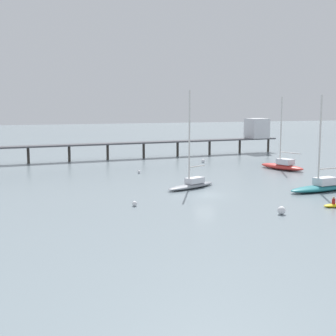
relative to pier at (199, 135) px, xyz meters
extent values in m
plane|color=gray|center=(-16.27, -41.37, -4.27)|extent=(400.00, 400.00, 0.00)
cube|color=#4C4C51|center=(-16.27, -1.30, -1.15)|extent=(69.98, 8.44, 0.30)
cylinder|color=#38332D|center=(-35.09, -2.81, -2.79)|extent=(0.50, 0.50, 2.97)
cylinder|color=#38332D|center=(-27.57, -2.20, -2.79)|extent=(0.50, 0.50, 2.97)
cylinder|color=#38332D|center=(-20.04, -1.60, -2.79)|extent=(0.50, 0.50, 2.97)
cylinder|color=#38332D|center=(-12.51, -1.00, -2.79)|extent=(0.50, 0.50, 2.97)
cylinder|color=#38332D|center=(-4.98, -0.40, -2.79)|extent=(0.50, 0.50, 2.97)
cylinder|color=#38332D|center=(2.55, 0.20, -2.79)|extent=(0.50, 0.50, 2.97)
cylinder|color=#38332D|center=(10.07, 0.81, -2.79)|extent=(0.50, 0.50, 2.97)
cylinder|color=#38332D|center=(17.60, 1.41, -2.79)|extent=(0.50, 0.50, 2.97)
cube|color=silver|center=(14.42, 1.15, 1.18)|extent=(4.51, 4.51, 4.36)
ellipsoid|color=red|center=(4.75, -24.86, -3.81)|extent=(5.19, 8.99, 0.92)
cube|color=silver|center=(4.97, -25.51, -2.89)|extent=(2.54, 3.03, 0.92)
cylinder|color=silver|center=(4.62, -24.45, 2.23)|extent=(0.22, 0.22, 11.15)
cylinder|color=silver|center=(5.27, -26.39, -1.34)|extent=(1.47, 3.94, 0.18)
ellipsoid|color=gray|center=(-16.15, -36.44, -3.97)|extent=(8.31, 5.34, 0.59)
cube|color=silver|center=(-15.55, -36.15, -3.31)|extent=(2.93, 2.34, 0.74)
cylinder|color=silver|center=(-16.52, -36.62, 2.40)|extent=(0.22, 0.22, 12.14)
cylinder|color=silver|center=(-15.19, -35.97, -1.49)|extent=(2.74, 1.45, 0.18)
ellipsoid|color=#1E727A|center=(-1.35, -43.67, -3.89)|extent=(9.96, 3.98, 0.75)
cube|color=silver|center=(-0.59, -43.55, -3.05)|extent=(3.10, 2.19, 0.93)
cylinder|color=silver|center=(-1.83, -43.74, 2.15)|extent=(0.24, 0.24, 11.33)
cylinder|color=silver|center=(0.24, -43.42, -1.48)|extent=(4.17, 0.82, 0.19)
ellipsoid|color=yellow|center=(-5.91, -52.08, -4.10)|extent=(2.30, 1.14, 0.35)
cylinder|color=maroon|center=(-5.91, -52.08, -3.65)|extent=(0.38, 0.38, 0.55)
sphere|color=tan|center=(-5.91, -52.08, -3.25)|extent=(0.24, 0.24, 0.24)
sphere|color=silver|center=(-19.12, -21.41, -4.02)|extent=(0.51, 0.51, 0.51)
sphere|color=silver|center=(-26.04, -44.81, -3.99)|extent=(0.57, 0.57, 0.57)
sphere|color=silver|center=(-13.08, -53.28, -3.85)|extent=(0.83, 0.83, 0.83)
sphere|color=silver|center=(-4.21, -12.25, -3.91)|extent=(0.71, 0.71, 0.71)
camera|label=1|loc=(-39.02, -94.14, 6.86)|focal=51.34mm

